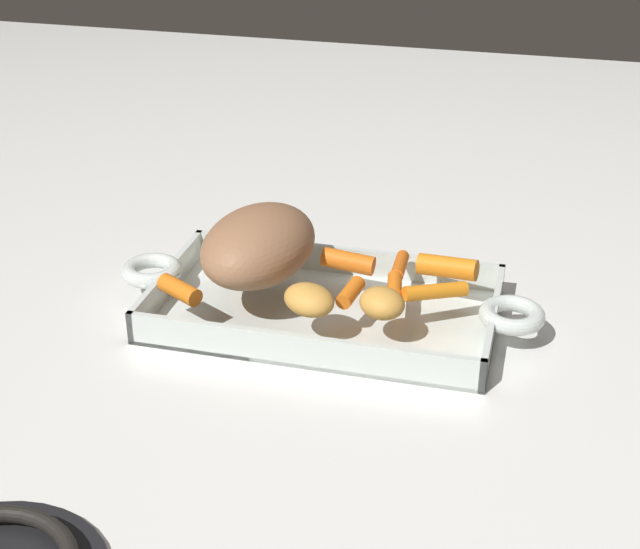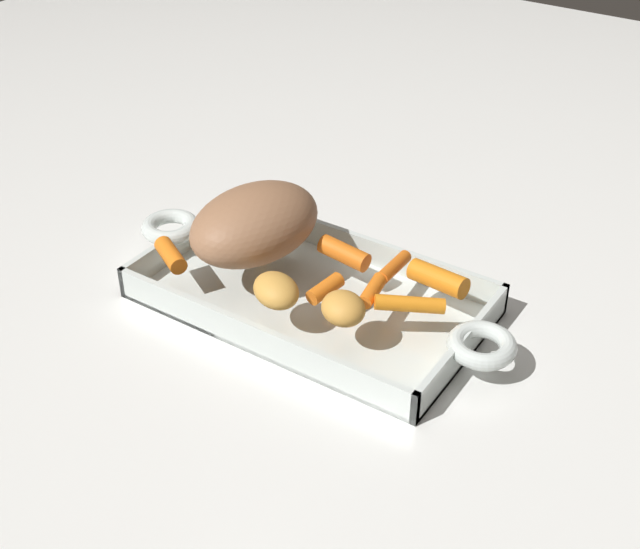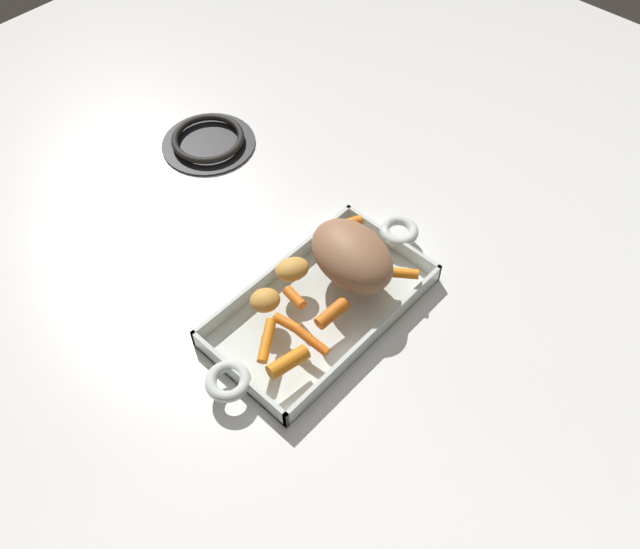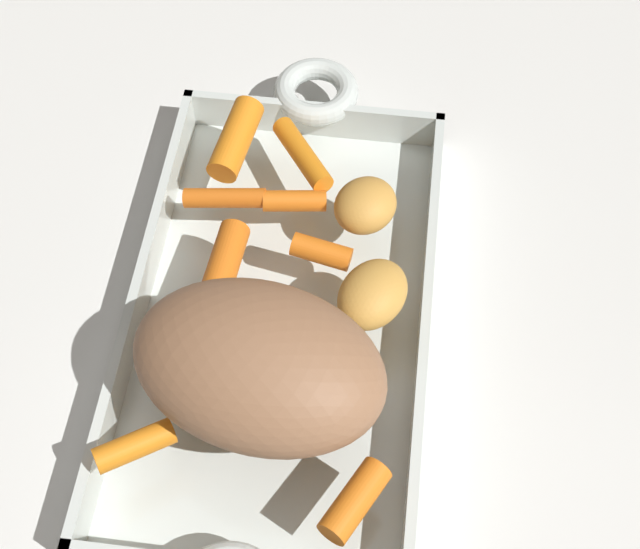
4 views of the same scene
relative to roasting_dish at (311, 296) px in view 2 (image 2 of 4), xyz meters
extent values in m
plane|color=white|center=(0.00, 0.00, -0.01)|extent=(2.28, 2.28, 0.00)
cube|color=silver|center=(0.00, 0.00, -0.01)|extent=(0.36, 0.20, 0.01)
cube|color=silver|center=(0.00, 0.10, 0.01)|extent=(0.36, 0.01, 0.04)
cube|color=silver|center=(0.00, -0.10, 0.01)|extent=(0.36, 0.01, 0.04)
cube|color=silver|center=(0.18, 0.00, 0.01)|extent=(0.01, 0.20, 0.04)
cube|color=silver|center=(-0.18, 0.00, 0.01)|extent=(0.01, 0.20, 0.04)
torus|color=silver|center=(0.20, 0.00, 0.02)|extent=(0.07, 0.07, 0.02)
torus|color=silver|center=(-0.20, 0.00, 0.02)|extent=(0.07, 0.07, 0.02)
ellipsoid|color=#956647|center=(0.07, 0.00, 0.07)|extent=(0.14, 0.17, 0.08)
cylinder|color=orange|center=(-0.07, -0.05, 0.04)|extent=(0.02, 0.06, 0.02)
cylinder|color=orange|center=(-0.08, 0.00, 0.04)|extent=(0.02, 0.05, 0.02)
cylinder|color=orange|center=(-0.12, 0.00, 0.04)|extent=(0.07, 0.05, 0.02)
cylinder|color=orange|center=(-0.03, 0.02, 0.04)|extent=(0.02, 0.04, 0.02)
cylinder|color=orange|center=(0.14, 0.06, 0.04)|extent=(0.05, 0.04, 0.02)
cylinder|color=orange|center=(-0.02, -0.04, 0.04)|extent=(0.06, 0.03, 0.02)
cylinder|color=orange|center=(0.12, -0.07, 0.04)|extent=(0.04, 0.05, 0.02)
cylinder|color=orange|center=(-0.12, -0.05, 0.04)|extent=(0.07, 0.03, 0.03)
ellipsoid|color=gold|center=(-0.07, 0.05, 0.04)|extent=(0.06, 0.06, 0.03)
ellipsoid|color=gold|center=(0.00, 0.06, 0.04)|extent=(0.07, 0.06, 0.03)
camera|label=1|loc=(-0.22, 0.86, 0.51)|focal=53.87mm
camera|label=2|loc=(-0.42, 0.62, 0.54)|focal=48.22mm
camera|label=3|loc=(-0.44, -0.40, 0.85)|focal=36.36mm
camera|label=4|loc=(0.32, 0.07, 0.56)|focal=52.19mm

